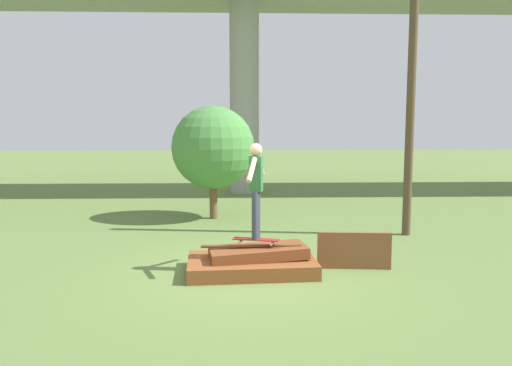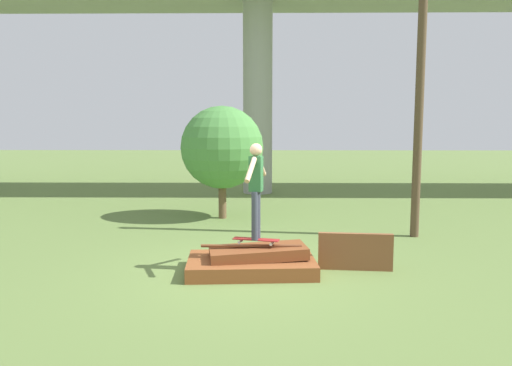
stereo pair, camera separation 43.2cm
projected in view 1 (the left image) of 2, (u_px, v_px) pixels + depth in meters
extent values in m
plane|color=olive|center=(251.00, 272.00, 8.99)|extent=(80.00, 80.00, 0.00)
cube|color=brown|center=(251.00, 265.00, 8.98)|extent=(2.35, 1.49, 0.25)
cube|color=brown|center=(258.00, 252.00, 8.99)|extent=(1.84, 1.04, 0.26)
cylinder|color=brown|center=(251.00, 246.00, 8.94)|extent=(1.81, 0.06, 0.06)
cube|color=brown|center=(354.00, 250.00, 9.17)|extent=(1.35, 0.23, 0.68)
cube|color=maroon|center=(256.00, 239.00, 8.98)|extent=(0.86, 0.39, 0.01)
cylinder|color=silver|center=(273.00, 242.00, 9.01)|extent=(0.06, 0.04, 0.05)
cylinder|color=silver|center=(271.00, 244.00, 8.85)|extent=(0.06, 0.04, 0.05)
cylinder|color=silver|center=(241.00, 240.00, 9.13)|extent=(0.06, 0.04, 0.05)
cylinder|color=silver|center=(239.00, 243.00, 8.97)|extent=(0.06, 0.04, 0.05)
cylinder|color=#383D4C|center=(257.00, 214.00, 9.01)|extent=(0.12, 0.12, 0.87)
cylinder|color=#383D4C|center=(255.00, 216.00, 8.85)|extent=(0.12, 0.12, 0.87)
cube|color=#2D6638|center=(256.00, 174.00, 8.84)|extent=(0.26, 0.26, 0.63)
sphere|color=tan|center=(256.00, 150.00, 8.79)|extent=(0.22, 0.22, 0.22)
cylinder|color=tan|center=(260.00, 166.00, 9.17)|extent=(0.22, 0.56, 0.42)
cylinder|color=tan|center=(252.00, 170.00, 8.48)|extent=(0.22, 0.56, 0.42)
cylinder|color=#9E9E99|center=(244.00, 98.00, 18.76)|extent=(1.10, 1.10, 7.16)
cylinder|color=brown|center=(412.00, 78.00, 11.55)|extent=(0.20, 0.20, 7.42)
cylinder|color=brown|center=(213.00, 200.00, 13.97)|extent=(0.22, 0.22, 1.02)
sphere|color=#4C8E42|center=(213.00, 147.00, 13.79)|extent=(2.30, 2.30, 2.30)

